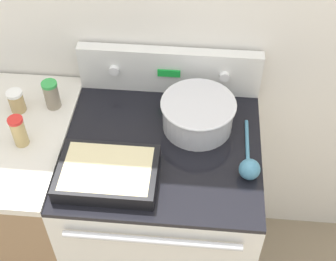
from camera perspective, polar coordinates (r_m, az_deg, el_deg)
The scene contains 10 objects.
kitchen_wall at distance 1.82m, azimuth 0.38°, elevation 13.44°, with size 8.00×0.05×2.50m.
stove_range at distance 2.11m, azimuth -0.59°, elevation -10.40°, with size 0.73×0.71×0.95m.
control_panel at distance 1.88m, azimuth 0.19°, elevation 7.36°, with size 0.73×0.07×0.20m.
side_counter at distance 2.24m, azimuth -17.78°, elevation -8.58°, with size 0.59×0.68×0.96m.
mixing_bowl at distance 1.75m, azimuth 3.67°, elevation 2.16°, with size 0.28×0.28×0.12m.
casserole_dish at distance 1.62m, azimuth -7.37°, elevation -5.10°, with size 0.34×0.24×0.06m.
ladle at distance 1.64m, azimuth 9.88°, elevation -4.36°, with size 0.07×0.30×0.07m.
spice_jar_green_cap at distance 1.87m, azimuth -14.02°, elevation 4.27°, with size 0.06×0.06×0.12m.
spice_jar_red_cap at distance 1.75m, azimuth -17.74°, elevation -0.08°, with size 0.05×0.05×0.12m.
spice_jar_white_cap at distance 1.90m, azimuth -17.99°, elevation 3.43°, with size 0.06×0.06×0.09m.
Camera 1 is at (0.12, -0.81, 2.24)m, focal length 50.00 mm.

